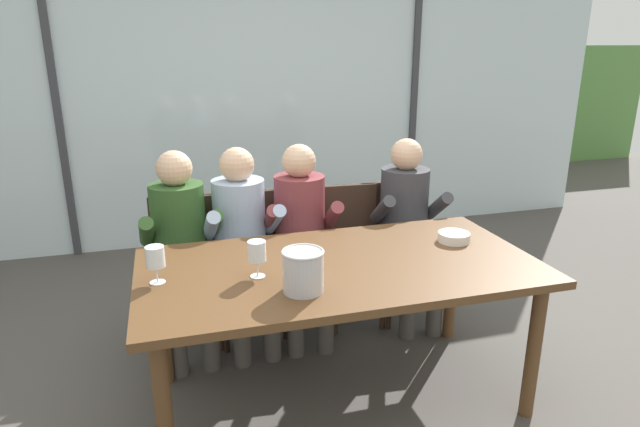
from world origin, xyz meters
TOP-DOWN VIEW (x-y plane):
  - ground at (0.00, 1.00)m, footprint 14.00×14.00m
  - window_glass_panel at (0.00, 2.61)m, footprint 7.14×0.03m
  - window_mullion_left at (-1.61, 2.59)m, footprint 0.06×0.06m
  - window_mullion_right at (1.61, 2.59)m, footprint 0.06×0.06m
  - hillside_vineyard at (0.00, 5.87)m, footprint 13.14×2.40m
  - dining_table at (0.00, 0.00)m, footprint 1.94×1.00m
  - chair_near_curtain at (-0.71, 0.93)m, footprint 0.47×0.47m
  - chair_left_of_center at (-0.36, 0.91)m, footprint 0.49×0.49m
  - chair_center at (-0.02, 0.91)m, footprint 0.46×0.46m
  - chair_right_of_center at (0.36, 0.88)m, footprint 0.46×0.46m
  - chair_near_window_right at (0.69, 0.89)m, footprint 0.45×0.45m
  - person_olive_shirt at (-0.73, 0.77)m, footprint 0.48×0.63m
  - person_pale_blue_shirt at (-0.37, 0.77)m, footprint 0.48×0.62m
  - person_maroon_top at (0.00, 0.77)m, footprint 0.49×0.63m
  - person_charcoal_jacket at (0.73, 0.77)m, footprint 0.49×0.63m
  - ice_bucket_primary at (-0.25, -0.25)m, footprint 0.19×0.19m
  - tasting_bowl at (0.69, 0.12)m, footprint 0.17×0.17m
  - wine_glass_by_left_taster at (-0.86, 0.02)m, footprint 0.08×0.08m
  - wine_glass_near_bucket at (-0.41, -0.04)m, footprint 0.08×0.08m

SIDE VIEW (x-z plane):
  - ground at x=0.00m, z-range 0.00..0.00m
  - chair_near_curtain at x=-0.71m, z-range 0.08..0.97m
  - chair_left_of_center at x=-0.36m, z-range 0.08..0.97m
  - chair_center at x=-0.02m, z-range 0.08..0.97m
  - chair_right_of_center at x=0.36m, z-range 0.08..0.97m
  - chair_near_window_right at x=0.69m, z-range 0.08..0.97m
  - dining_table at x=0.00m, z-range 0.30..1.07m
  - person_olive_shirt at x=-0.73m, z-range 0.09..1.30m
  - person_pale_blue_shirt at x=-0.37m, z-range 0.09..1.30m
  - person_maroon_top at x=0.00m, z-range 0.09..1.30m
  - person_charcoal_jacket at x=0.73m, z-range 0.09..1.30m
  - tasting_bowl at x=0.69m, z-range 0.77..0.82m
  - ice_bucket_primary at x=-0.25m, z-range 0.77..0.96m
  - hillside_vineyard at x=0.00m, z-range 0.00..1.77m
  - wine_glass_by_left_taster at x=-0.86m, z-range 0.80..0.98m
  - wine_glass_near_bucket at x=-0.41m, z-range 0.80..0.98m
  - window_glass_panel at x=0.00m, z-range 0.00..2.60m
  - window_mullion_left at x=-1.61m, z-range 0.00..2.60m
  - window_mullion_right at x=1.61m, z-range 0.00..2.60m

